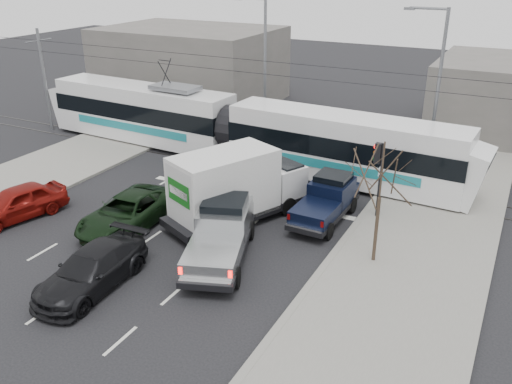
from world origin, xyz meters
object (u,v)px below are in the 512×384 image
at_px(tram, 233,128).
at_px(green_car, 128,212).
at_px(bare_tree, 382,176).
at_px(silver_pickup, 222,231).
at_px(street_lamp_near, 435,82).
at_px(red_car, 17,203).
at_px(traffic_signal, 378,164).
at_px(box_truck, 235,187).
at_px(navy_pickup, 327,199).
at_px(dark_car, 92,270).
at_px(street_lamp_far, 263,59).

height_order(tram, green_car, tram).
distance_m(bare_tree, silver_pickup, 6.74).
bearing_deg(street_lamp_near, red_car, -136.18).
bearing_deg(street_lamp_near, traffic_signal, -96.41).
bearing_deg(street_lamp_near, box_truck, -121.39).
relative_size(navy_pickup, dark_car, 0.96).
bearing_deg(bare_tree, street_lamp_far, 131.12).
distance_m(street_lamp_far, green_car, 16.15).
height_order(bare_tree, silver_pickup, bare_tree).
distance_m(bare_tree, navy_pickup, 5.10).
bearing_deg(silver_pickup, traffic_signal, 33.56).
xyz_separation_m(street_lamp_near, red_car, (-15.79, -15.16, -4.33)).
xyz_separation_m(bare_tree, dark_car, (-8.85, -6.50, -3.05)).
height_order(box_truck, green_car, box_truck).
bearing_deg(tram, street_lamp_far, 100.82).
distance_m(red_car, dark_car, 7.77).
distance_m(traffic_signal, street_lamp_far, 14.47).
bearing_deg(bare_tree, navy_pickup, 136.64).
bearing_deg(tram, silver_pickup, -59.94).
relative_size(silver_pickup, green_car, 1.17).
bearing_deg(bare_tree, tram, 143.94).
height_order(street_lamp_far, box_truck, street_lamp_far).
xyz_separation_m(box_truck, green_car, (-4.02, -2.82, -0.95)).
relative_size(bare_tree, dark_car, 0.98).
distance_m(street_lamp_near, street_lamp_far, 11.67).
bearing_deg(bare_tree, silver_pickup, -159.00).
xyz_separation_m(navy_pickup, red_car, (-12.98, -6.59, -0.22)).
distance_m(tram, green_car, 10.13).
xyz_separation_m(bare_tree, street_lamp_near, (-0.29, 11.50, 1.32)).
bearing_deg(tram, street_lamp_near, 20.82).
bearing_deg(traffic_signal, street_lamp_near, 83.59).
height_order(street_lamp_near, silver_pickup, street_lamp_near).
height_order(navy_pickup, red_car, navy_pickup).
bearing_deg(bare_tree, green_car, -169.42).
distance_m(street_lamp_near, tram, 11.72).
distance_m(traffic_signal, box_truck, 6.61).
xyz_separation_m(bare_tree, red_car, (-16.08, -3.66, -3.01)).
height_order(street_lamp_near, street_lamp_far, same).
xyz_separation_m(street_lamp_far, silver_pickup, (6.02, -15.71, -4.02)).
relative_size(box_truck, navy_pickup, 1.49).
height_order(street_lamp_near, dark_car, street_lamp_near).
height_order(bare_tree, red_car, bare_tree).
xyz_separation_m(silver_pickup, green_car, (-5.07, 0.19, -0.33)).
relative_size(street_lamp_far, red_car, 1.95).
bearing_deg(red_car, street_lamp_far, 91.01).
bearing_deg(green_car, street_lamp_near, 48.06).
bearing_deg(green_car, traffic_signal, 27.84).
height_order(bare_tree, dark_car, bare_tree).
xyz_separation_m(street_lamp_far, green_car, (0.94, -15.53, -4.36)).
bearing_deg(red_car, green_car, 32.37).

